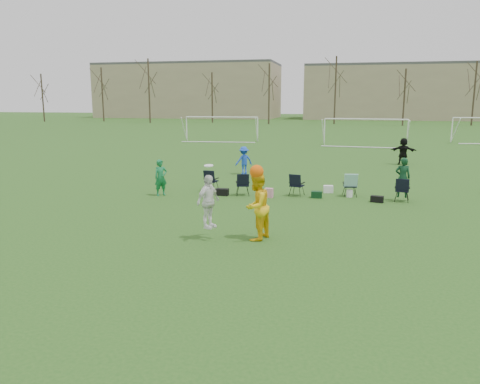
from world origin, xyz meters
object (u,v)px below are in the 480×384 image
(fielder_black, at_px, (403,151))
(center_contest, at_px, (243,204))
(fielder_green_near, at_px, (161,178))
(fielder_blue, at_px, (244,160))
(goal_left, at_px, (222,122))
(goal_mid, at_px, (365,124))

(fielder_black, xyz_separation_m, center_contest, (-6.39, -18.41, 0.22))
(fielder_green_near, relative_size, fielder_black, 0.91)
(fielder_blue, distance_m, goal_left, 21.85)
(fielder_green_near, height_order, goal_left, goal_left)
(fielder_blue, bearing_deg, goal_mid, -149.42)
(fielder_green_near, xyz_separation_m, goal_mid, (9.29, 25.32, 1.14))
(fielder_blue, bearing_deg, center_contest, 63.84)
(goal_mid, bearing_deg, fielder_green_near, -106.15)
(fielder_blue, height_order, goal_left, goal_left)
(fielder_black, bearing_deg, center_contest, 79.93)
(fielder_blue, height_order, center_contest, center_contest)
(fielder_green_near, bearing_deg, center_contest, -93.78)
(goal_mid, bearing_deg, fielder_blue, -106.73)
(fielder_green_near, xyz_separation_m, fielder_blue, (2.21, 6.62, -0.01))
(fielder_green_near, relative_size, goal_left, 0.21)
(center_contest, bearing_deg, goal_mid, 81.96)
(fielder_green_near, height_order, fielder_black, fielder_black)
(goal_left, bearing_deg, goal_mid, -13.13)
(fielder_green_near, height_order, fielder_blue, fielder_green_near)
(fielder_blue, xyz_separation_m, goal_left, (-6.92, 20.70, 1.15))
(fielder_green_near, bearing_deg, goal_mid, 24.72)
(goal_left, relative_size, goal_mid, 1.00)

